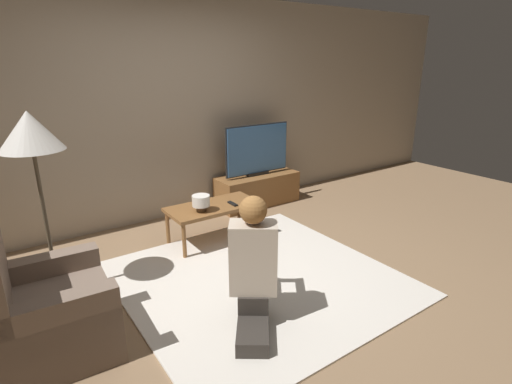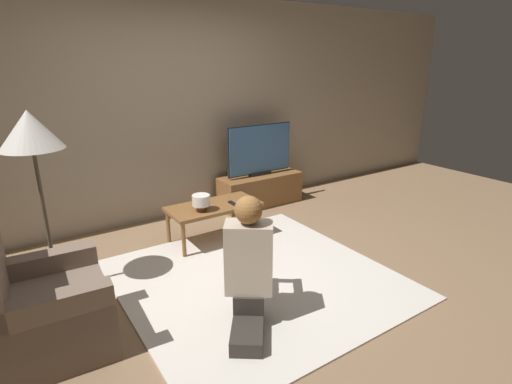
{
  "view_description": "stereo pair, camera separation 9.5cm",
  "coord_description": "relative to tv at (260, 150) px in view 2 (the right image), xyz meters",
  "views": [
    {
      "loc": [
        -1.82,
        -2.56,
        1.88
      ],
      "look_at": [
        0.38,
        0.58,
        0.6
      ],
      "focal_mm": 28.0,
      "sensor_mm": 36.0,
      "label": 1
    },
    {
      "loc": [
        -1.75,
        -2.62,
        1.88
      ],
      "look_at": [
        0.38,
        0.58,
        0.6
      ],
      "focal_mm": 28.0,
      "sensor_mm": 36.0,
      "label": 2
    }
  ],
  "objects": [
    {
      "name": "tv",
      "position": [
        0.0,
        0.0,
        0.0
      ],
      "size": [
        0.96,
        0.08,
        0.67
      ],
      "color": "black",
      "rests_on": "tv_stand"
    },
    {
      "name": "remote",
      "position": [
        -0.87,
        -0.78,
        -0.34
      ],
      "size": [
        0.04,
        0.15,
        0.02
      ],
      "color": "black",
      "rests_on": "coffee_table"
    },
    {
      "name": "rug",
      "position": [
        -1.13,
        -1.62,
        -0.74
      ],
      "size": [
        2.26,
        2.26,
        0.02
      ],
      "color": "silver",
      "rests_on": "ground_plane"
    },
    {
      "name": "table_lamp",
      "position": [
        -1.24,
        -0.76,
        -0.24
      ],
      "size": [
        0.18,
        0.18,
        0.17
      ],
      "color": "#4C3823",
      "rests_on": "coffee_table"
    },
    {
      "name": "coffee_table",
      "position": [
        -1.05,
        -0.68,
        -0.39
      ],
      "size": [
        0.97,
        0.48,
        0.41
      ],
      "color": "brown",
      "rests_on": "ground_plane"
    },
    {
      "name": "armchair",
      "position": [
        -2.81,
        -1.58,
        -0.45
      ],
      "size": [
        0.78,
        0.8,
        0.97
      ],
      "rotation": [
        0.0,
        0.0,
        1.51
      ],
      "color": "#7A6656",
      "rests_on": "ground_plane"
    },
    {
      "name": "tv_stand",
      "position": [
        0.0,
        -0.0,
        -0.55
      ],
      "size": [
        1.13,
        0.43,
        0.41
      ],
      "color": "brown",
      "rests_on": "ground_plane"
    },
    {
      "name": "floor_lamp",
      "position": [
        -2.64,
        -0.83,
        0.56
      ],
      "size": [
        0.46,
        0.46,
        1.53
      ],
      "color": "#4C4233",
      "rests_on": "ground_plane"
    },
    {
      "name": "person_kneeling",
      "position": [
        -1.52,
        -2.1,
        -0.26
      ],
      "size": [
        0.69,
        0.82,
        0.99
      ],
      "rotation": [
        0.0,
        0.0,
        2.52
      ],
      "color": "#332D28",
      "rests_on": "rug"
    },
    {
      "name": "ground_plane",
      "position": [
        -1.13,
        -1.62,
        -0.75
      ],
      "size": [
        10.0,
        10.0,
        0.0
      ],
      "primitive_type": "plane",
      "color": "#896B4C"
    },
    {
      "name": "wall_back",
      "position": [
        -1.13,
        0.31,
        0.55
      ],
      "size": [
        10.0,
        0.06,
        2.6
      ],
      "color": "tan",
      "rests_on": "ground_plane"
    }
  ]
}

